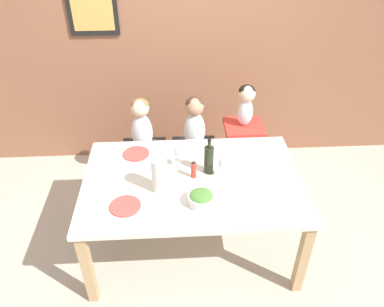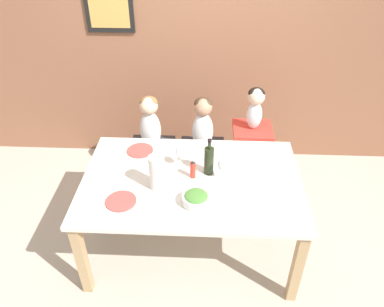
% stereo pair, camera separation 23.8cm
% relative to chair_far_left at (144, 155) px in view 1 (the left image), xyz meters
% --- Properties ---
extents(ground_plane, '(14.00, 14.00, 0.00)m').
position_rel_chair_far_left_xyz_m(ground_plane, '(0.43, -0.82, -0.39)').
color(ground_plane, '#BCB2A3').
extents(wall_back, '(10.00, 0.09, 2.70)m').
position_rel_chair_far_left_xyz_m(wall_back, '(0.43, 0.61, 0.96)').
color(wall_back, '#8E5B42').
rests_on(wall_back, ground_plane).
extents(dining_table, '(1.67, 1.09, 0.73)m').
position_rel_chair_far_left_xyz_m(dining_table, '(0.43, -0.82, 0.26)').
color(dining_table, silver).
rests_on(dining_table, ground_plane).
extents(chair_far_left, '(0.43, 0.42, 0.46)m').
position_rel_chair_far_left_xyz_m(chair_far_left, '(0.00, 0.00, 0.00)').
color(chair_far_left, silver).
rests_on(chair_far_left, ground_plane).
extents(chair_far_center, '(0.43, 0.42, 0.46)m').
position_rel_chair_far_left_xyz_m(chair_far_center, '(0.50, 0.00, 0.00)').
color(chair_far_center, silver).
rests_on(chair_far_center, ground_plane).
extents(chair_right_highchair, '(0.37, 0.35, 0.70)m').
position_rel_chair_far_left_xyz_m(chair_right_highchair, '(0.97, 0.00, 0.16)').
color(chair_right_highchair, silver).
rests_on(chair_right_highchair, ground_plane).
extents(person_child_left, '(0.20, 0.18, 0.54)m').
position_rel_chair_far_left_xyz_m(person_child_left, '(0.00, 0.00, 0.37)').
color(person_child_left, silver).
rests_on(person_child_left, chair_far_left).
extents(person_child_center, '(0.20, 0.18, 0.54)m').
position_rel_chair_far_left_xyz_m(person_child_center, '(0.50, 0.00, 0.37)').
color(person_child_center, silver).
rests_on(person_child_center, chair_far_center).
extents(person_baby_right, '(0.15, 0.16, 0.41)m').
position_rel_chair_far_left_xyz_m(person_baby_right, '(0.97, 0.00, 0.56)').
color(person_baby_right, silver).
rests_on(person_baby_right, chair_right_highchair).
extents(wine_bottle, '(0.07, 0.07, 0.31)m').
position_rel_chair_far_left_xyz_m(wine_bottle, '(0.56, -0.73, 0.46)').
color(wine_bottle, '#232D19').
rests_on(wine_bottle, dining_table).
extents(paper_towel_roll, '(0.11, 0.11, 0.28)m').
position_rel_chair_far_left_xyz_m(paper_towel_roll, '(0.19, -0.92, 0.48)').
color(paper_towel_roll, white).
rests_on(paper_towel_roll, dining_table).
extents(wine_glass_near, '(0.08, 0.08, 0.18)m').
position_rel_chair_far_left_xyz_m(wine_glass_near, '(0.66, -0.81, 0.47)').
color(wine_glass_near, white).
rests_on(wine_glass_near, dining_table).
extents(wine_glass_far, '(0.08, 0.08, 0.18)m').
position_rel_chair_far_left_xyz_m(wine_glass_far, '(0.34, -0.65, 0.47)').
color(wine_glass_far, white).
rests_on(wine_glass_far, dining_table).
extents(salad_bowl_large, '(0.19, 0.19, 0.09)m').
position_rel_chair_far_left_xyz_m(salad_bowl_large, '(0.48, -1.08, 0.39)').
color(salad_bowl_large, white).
rests_on(salad_bowl_large, dining_table).
extents(dinner_plate_front_left, '(0.22, 0.22, 0.01)m').
position_rel_chair_far_left_xyz_m(dinner_plate_front_left, '(-0.05, -1.09, 0.35)').
color(dinner_plate_front_left, '#D14C47').
rests_on(dinner_plate_front_left, dining_table).
extents(dinner_plate_back_left, '(0.22, 0.22, 0.01)m').
position_rel_chair_far_left_xyz_m(dinner_plate_back_left, '(-0.02, -0.47, 0.35)').
color(dinner_plate_back_left, '#D14C47').
rests_on(dinner_plate_back_left, dining_table).
extents(condiment_bottle_hot_sauce, '(0.04, 0.04, 0.15)m').
position_rel_chair_far_left_xyz_m(condiment_bottle_hot_sauce, '(0.44, -0.79, 0.42)').
color(condiment_bottle_hot_sauce, red).
rests_on(condiment_bottle_hot_sauce, dining_table).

